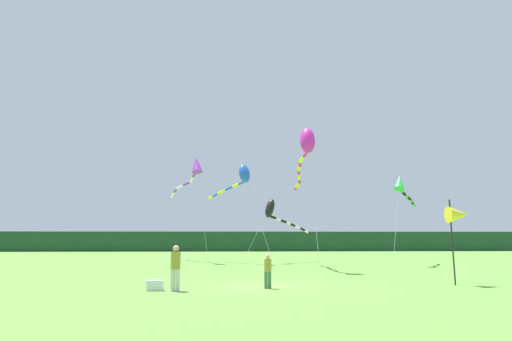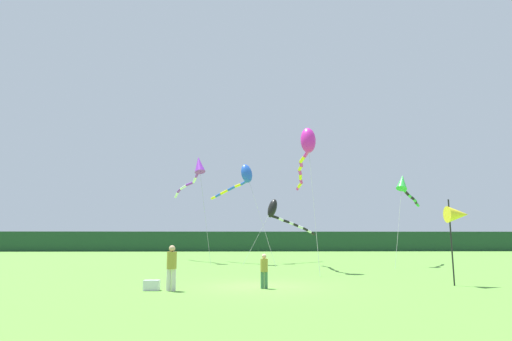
{
  "view_description": "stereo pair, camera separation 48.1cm",
  "coord_description": "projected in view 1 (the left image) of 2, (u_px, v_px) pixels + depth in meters",
  "views": [
    {
      "loc": [
        -1.11,
        -17.31,
        1.93
      ],
      "look_at": [
        0.0,
        6.0,
        5.67
      ],
      "focal_mm": 29.48,
      "sensor_mm": 36.0,
      "label": 1
    },
    {
      "loc": [
        -0.63,
        -17.32,
        1.93
      ],
      "look_at": [
        0.0,
        6.0,
        5.67
      ],
      "focal_mm": 29.48,
      "sensor_mm": 36.0,
      "label": 2
    }
  ],
  "objects": [
    {
      "name": "ground_plane",
      "position": [
        263.0,
        286.0,
        16.82
      ],
      "size": [
        120.0,
        120.0,
        0.0
      ],
      "primitive_type": "plane",
      "color": "#5B9338"
    },
    {
      "name": "cooler_box",
      "position": [
        155.0,
        286.0,
        15.47
      ],
      "size": [
        0.58,
        0.32,
        0.38
      ],
      "primitive_type": "cube",
      "color": "silver",
      "rests_on": "ground"
    },
    {
      "name": "kite_blue",
      "position": [
        241.0,
        177.0,
        32.35
      ],
      "size": [
        5.04,
        7.36,
        7.59
      ],
      "color": "#B2B2B2",
      "rests_on": "ground"
    },
    {
      "name": "distant_treeline",
      "position": [
        243.0,
        241.0,
        61.42
      ],
      "size": [
        108.0,
        2.67,
        2.81
      ],
      "primitive_type": "cube",
      "color": "#1E4228",
      "rests_on": "ground"
    },
    {
      "name": "kite_green",
      "position": [
        401.0,
        186.0,
        30.12
      ],
      "size": [
        4.04,
        5.37,
        6.48
      ],
      "color": "#B2B2B2",
      "rests_on": "ground"
    },
    {
      "name": "kite_purple",
      "position": [
        194.0,
        169.0,
        34.09
      ],
      "size": [
        4.14,
        8.11,
        8.52
      ],
      "color": "#B2B2B2",
      "rests_on": "ground"
    },
    {
      "name": "kite_magenta",
      "position": [
        306.0,
        147.0,
        25.69
      ],
      "size": [
        0.91,
        9.38,
        8.57
      ],
      "color": "#B2B2B2",
      "rests_on": "ground"
    },
    {
      "name": "banner_flag_pole",
      "position": [
        458.0,
        215.0,
        17.68
      ],
      "size": [
        0.9,
        0.7,
        3.52
      ],
      "color": "black",
      "rests_on": "ground"
    },
    {
      "name": "kite_black",
      "position": [
        275.0,
        212.0,
        32.91
      ],
      "size": [
        6.08,
        4.82,
        5.02
      ],
      "color": "#B2B2B2",
      "rests_on": "ground"
    },
    {
      "name": "person_child",
      "position": [
        268.0,
        269.0,
        16.2
      ],
      "size": [
        0.29,
        0.29,
        1.31
      ],
      "color": "#3F724C",
      "rests_on": "ground"
    },
    {
      "name": "person_adult",
      "position": [
        175.0,
        265.0,
        15.44
      ],
      "size": [
        0.36,
        0.36,
        1.65
      ],
      "color": "silver",
      "rests_on": "ground"
    }
  ]
}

